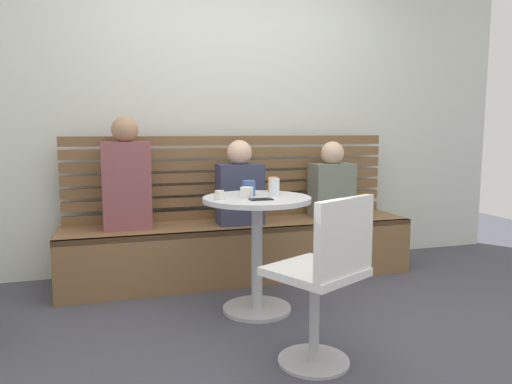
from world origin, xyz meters
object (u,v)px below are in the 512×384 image
Objects in this scene: cafe_table at (257,232)px; cup_tumbler_orange at (273,184)px; booth_bench at (241,250)px; cup_water_clear at (274,187)px; cup_ceramic_white at (247,193)px; person_adult at (126,179)px; cup_espresso_small at (219,195)px; person_child_left at (240,187)px; cup_mug_blue at (249,188)px; white_chair at (325,275)px; phone_on_table at (261,199)px; person_child_middle at (332,184)px.

cup_tumbler_orange reaches higher than cafe_table.
cup_water_clear reaches higher than booth_bench.
cup_ceramic_white is (-0.08, -0.04, 0.26)m from cafe_table.
person_adult reaches higher than cup_espresso_small.
cafe_table is (-0.08, -0.70, 0.30)m from booth_bench.
person_child_left is at bearing -4.54° from person_adult.
person_child_left is 0.65m from cup_water_clear.
cup_mug_blue reaches higher than cup_ceramic_white.
cup_ceramic_white is 0.14m from cup_mug_blue.
white_chair is 10.63× the size of cup_ceramic_white.
person_child_left is 0.80m from phone_on_table.
white_chair is at bearing -65.58° from cup_espresso_small.
white_chair is at bearing -76.93° from cup_ceramic_white.
booth_bench is at bearing 100.99° from cup_tumbler_orange.
cup_ceramic_white is at bearing -48.54° from person_adult.
cup_mug_blue is (-0.21, -0.12, -0.00)m from cup_tumbler_orange.
cup_water_clear is (0.12, 0.03, 0.28)m from cafe_table.
cafe_table is 0.30m from cup_water_clear.
person_adult is at bearing 150.94° from cup_tumbler_orange.
person_child_left is 0.73m from cup_ceramic_white.
cup_espresso_small is 0.56× the size of cup_tumbler_orange.
cup_water_clear reaches higher than cup_ceramic_white.
person_adult is at bearing 131.46° from cup_ceramic_white.
person_child_middle is 11.14× the size of cup_espresso_small.
person_adult reaches higher than cup_mug_blue.
cup_mug_blue is (0.22, 0.13, 0.02)m from cup_espresso_small.
person_adult is at bearing 136.20° from cafe_table.
person_child_left is 11.45× the size of cup_espresso_small.
person_child_middle is 1.11m from cup_mug_blue.
cup_mug_blue is at bearing -149.12° from cup_tumbler_orange.
booth_bench is at bearing -177.06° from person_child_middle.
cafe_table is at bearing -71.72° from cup_mug_blue.
person_child_left is 8.01× the size of cup_ceramic_white.
person_adult is 10.17× the size of cup_ceramic_white.
cup_water_clear is at bearing -84.76° from person_child_left.
cup_mug_blue reaches higher than booth_bench.
booth_bench is at bearing 77.61° from cup_ceramic_white.
cup_tumbler_orange is 0.24m from cup_mug_blue.
cup_tumbler_orange is (0.94, -0.52, -0.02)m from person_adult.
cup_mug_blue is at bearing 98.08° from white_chair.
person_adult is (-0.77, 0.73, 0.29)m from cafe_table.
person_child_middle is 1.24m from phone_on_table.
cup_water_clear is 1.16× the size of cup_mug_blue.
cup_tumbler_orange is at bearing 44.46° from cup_ceramic_white.
person_child_middle is 5.67× the size of cup_water_clear.
booth_bench is 48.21× the size of cup_espresso_small.
cup_espresso_small is at bearing -113.85° from person_child_left.
phone_on_table is at bearing 99.31° from white_chair.
cup_tumbler_orange is (0.08, 1.02, 0.33)m from white_chair.
cup_mug_blue reaches higher than phone_on_table.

